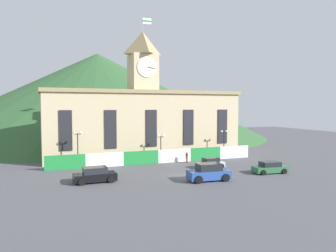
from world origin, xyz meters
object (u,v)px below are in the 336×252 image
at_px(street_lamp_center, 161,142).
at_px(street_lamp_left, 224,137).
at_px(street_lamp_far_left, 78,142).
at_px(car_green_wagon, 270,168).
at_px(car_silver_hatch, 211,163).
at_px(car_black_suv, 95,175).
at_px(car_blue_van, 209,173).
at_px(pedestrian, 187,157).

distance_m(street_lamp_center, street_lamp_left, 11.76).
relative_size(street_lamp_far_left, car_green_wagon, 1.09).
bearing_deg(car_silver_hatch, street_lamp_left, 45.56).
relative_size(car_green_wagon, car_black_suv, 0.97).
relative_size(street_lamp_left, car_green_wagon, 1.00).
distance_m(street_lamp_left, car_blue_van, 18.85).
bearing_deg(street_lamp_far_left, car_green_wagon, -31.09).
height_order(street_lamp_center, street_lamp_left, street_lamp_left).
xyz_separation_m(street_lamp_center, car_black_suv, (-12.25, -10.66, -2.38)).
xyz_separation_m(car_blue_van, car_green_wagon, (9.76, 0.90, -0.25)).
height_order(street_lamp_far_left, pedestrian, street_lamp_far_left).
relative_size(car_blue_van, pedestrian, 2.87).
xyz_separation_m(car_silver_hatch, car_green_wagon, (5.56, -6.08, 0.03)).
bearing_deg(car_green_wagon, car_silver_hatch, 138.57).
bearing_deg(car_blue_van, car_silver_hatch, 63.28).
relative_size(car_silver_hatch, pedestrian, 2.18).
bearing_deg(car_green_wagon, pedestrian, 127.15).
distance_m(street_lamp_far_left, pedestrian, 16.82).
distance_m(car_blue_van, car_green_wagon, 9.80).
bearing_deg(pedestrian, car_black_suv, 70.13).
bearing_deg(car_black_suv, street_lamp_far_left, -87.18).
bearing_deg(street_lamp_far_left, car_silver_hatch, -24.18).
relative_size(car_blue_van, car_silver_hatch, 1.32).
height_order(car_blue_van, car_green_wagon, car_blue_van).
bearing_deg(pedestrian, car_silver_hatch, 146.67).
height_order(street_lamp_center, car_black_suv, street_lamp_center).
xyz_separation_m(car_silver_hatch, car_black_suv, (-16.96, -2.72, 0.14)).
bearing_deg(car_black_suv, pedestrian, -153.83).
bearing_deg(street_lamp_left, pedestrian, -162.64).
bearing_deg(car_green_wagon, car_blue_van, -168.64).
xyz_separation_m(street_lamp_far_left, car_silver_hatch, (17.69, -7.94, -3.07)).
distance_m(street_lamp_left, pedestrian, 9.09).
distance_m(car_silver_hatch, car_black_suv, 17.18).
height_order(street_lamp_left, car_black_suv, street_lamp_left).
bearing_deg(car_silver_hatch, car_green_wagon, -50.42).
relative_size(street_lamp_left, car_silver_hatch, 1.20).
bearing_deg(car_blue_van, street_lamp_left, 57.31).
bearing_deg(street_lamp_center, car_black_suv, -138.96).
bearing_deg(car_blue_van, street_lamp_center, 96.27).
distance_m(street_lamp_far_left, street_lamp_center, 12.99).
relative_size(street_lamp_far_left, car_blue_van, 0.99).
relative_size(car_silver_hatch, car_green_wagon, 0.84).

